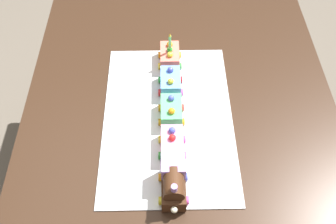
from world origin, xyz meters
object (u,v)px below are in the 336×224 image
Objects in this scene: cake_car_tanker_bubblegum at (172,144)px; cake_car_hopper_coral at (170,57)px; dining_table at (179,123)px; cake_car_gondola_sky_blue at (170,82)px; cake_locomotive at (173,182)px; cake_car_flatbed_mint_green at (171,111)px; birthday_candle at (170,41)px.

cake_car_hopper_coral is (0.35, 0.00, 0.00)m from cake_car_tanker_bubblegum.
dining_table is 14.00× the size of cake_car_gondola_sky_blue.
cake_locomotive is 1.40× the size of cake_car_gondola_sky_blue.
cake_car_gondola_sky_blue is 0.12m from cake_car_hopper_coral.
cake_car_flatbed_mint_green is 0.24m from cake_car_hopper_coral.
cake_car_tanker_bubblegum is (-0.17, 0.03, 0.14)m from dining_table.
cake_car_flatbed_mint_green is 1.00× the size of cake_car_hopper_coral.
dining_table is 0.34m from cake_locomotive.
cake_locomotive is at bearing -180.00° from cake_car_tanker_bubblegum.
cake_car_gondola_sky_blue is (0.12, 0.00, 0.00)m from cake_car_flatbed_mint_green.
cake_car_hopper_coral is 1.52× the size of birthday_candle.
cake_locomotive is 2.13× the size of birthday_candle.
cake_car_hopper_coral is at bearing 0.00° from cake_car_tanker_bubblegum.
cake_locomotive reaches higher than cake_car_flatbed_mint_green.
cake_car_gondola_sky_blue is at bearing 180.00° from birthday_candle.
cake_car_tanker_bubblegum is 0.35m from cake_car_hopper_coral.
cake_car_tanker_bubblegum is (0.13, 0.00, -0.02)m from cake_locomotive.
birthday_candle is (0.35, -0.00, 0.08)m from cake_car_tanker_bubblegum.
cake_locomotive reaches higher than cake_car_gondola_sky_blue.
cake_car_flatbed_mint_green is at bearing -180.00° from cake_car_hopper_coral.
cake_car_flatbed_mint_green is (-0.06, 0.03, 0.14)m from dining_table.
cake_car_tanker_bubblegum and cake_car_flatbed_mint_green have the same top height.
cake_locomotive is 1.40× the size of cake_car_tanker_bubblegum.
cake_car_flatbed_mint_green is 1.52× the size of birthday_candle.
cake_car_tanker_bubblegum and cake_car_gondola_sky_blue have the same top height.
cake_car_flatbed_mint_green is at bearing 0.00° from cake_locomotive.
birthday_candle is at bearing 0.00° from cake_locomotive.
birthday_candle is at bearing -0.00° from cake_car_tanker_bubblegum.
cake_locomotive is 1.40× the size of cake_car_flatbed_mint_green.
dining_table is 14.00× the size of cake_car_tanker_bubblegum.
dining_table is at bearing -170.23° from birthday_candle.
cake_car_gondola_sky_blue is (0.06, 0.03, 0.14)m from dining_table.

